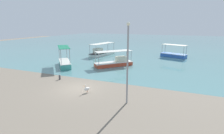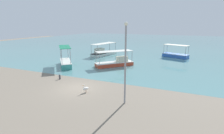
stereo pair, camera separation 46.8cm
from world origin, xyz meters
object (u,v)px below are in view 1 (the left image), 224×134
fishing_boat_near_left (115,62)px  fishing_boat_far_left (65,63)px  fishing_boat_outer (102,52)px  fishing_boat_center (174,55)px  mooring_bollard (60,77)px  lamp_post (128,60)px  pelican (87,89)px

fishing_boat_near_left → fishing_boat_far_left: size_ratio=1.14×
fishing_boat_far_left → fishing_boat_outer: fishing_boat_far_left is taller
fishing_boat_near_left → fishing_boat_outer: 9.69m
fishing_boat_center → mooring_bollard: bearing=-119.9°
lamp_post → fishing_boat_far_left: bearing=145.8°
fishing_boat_outer → fishing_boat_far_left: bearing=-95.4°
mooring_bollard → fishing_boat_near_left: bearing=68.5°
fishing_boat_center → mooring_bollard: 22.97m
lamp_post → mooring_bollard: lamp_post is taller
mooring_bollard → pelican: bearing=-24.6°
fishing_boat_near_left → fishing_boat_far_left: 7.67m
mooring_bollard → fishing_boat_outer: bearing=98.5°
fishing_boat_far_left → fishing_boat_outer: 10.95m
pelican → mooring_bollard: 5.47m
fishing_boat_far_left → mooring_bollard: bearing=-58.0°
fishing_boat_far_left → lamp_post: bearing=-34.2°
fishing_boat_center → fishing_boat_far_left: 20.69m
fishing_boat_near_left → lamp_post: size_ratio=0.84×
fishing_boat_outer → mooring_bollard: bearing=-81.5°
lamp_post → pelican: bearing=170.4°
fishing_boat_outer → fishing_boat_center: bearing=13.9°
fishing_boat_near_left → pelican: (1.51, -11.11, -0.19)m
fishing_boat_near_left → fishing_boat_outer: (-5.93, 7.66, 0.04)m
fishing_boat_outer → mooring_bollard: fishing_boat_outer is taller
lamp_post → mooring_bollard: size_ratio=10.90×
fishing_boat_near_left → fishing_boat_far_left: bearing=-155.0°
lamp_post → fishing_boat_outer: bearing=120.8°
fishing_boat_center → pelican: size_ratio=6.34×
fishing_boat_outer → lamp_post: bearing=-59.2°
fishing_boat_far_left → fishing_boat_near_left: bearing=25.0°
lamp_post → mooring_bollard: (-9.14, 2.99, -3.28)m
fishing_boat_far_left → lamp_post: (12.62, -8.57, 3.00)m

